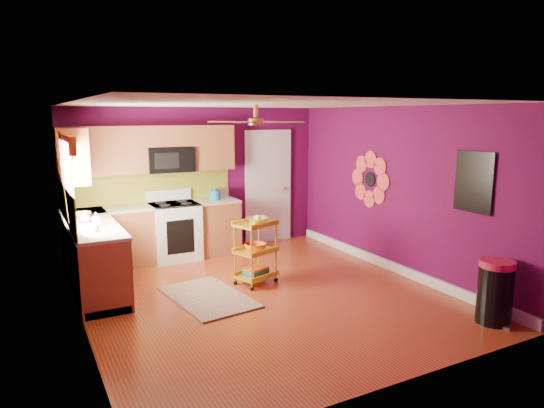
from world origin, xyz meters
TOP-DOWN VIEW (x-y plane):
  - ground at (0.00, 0.00)m, footprint 5.00×5.00m
  - room_envelope at (0.03, 0.00)m, footprint 4.54×5.04m
  - lower_cabinets at (-1.35, 1.82)m, footprint 2.81×2.31m
  - electric_range at (-0.55, 2.17)m, footprint 0.76×0.66m
  - upper_cabinetry at (-1.24, 2.17)m, footprint 2.80×2.30m
  - left_window at (-2.22, 1.05)m, footprint 0.08×1.35m
  - panel_door at (1.35, 2.47)m, footprint 0.95×0.11m
  - right_wall_art at (2.23, -0.34)m, footprint 0.04×2.74m
  - ceiling_fan at (0.00, 0.20)m, footprint 1.01×1.01m
  - shag_rug at (-0.69, 0.24)m, footprint 1.02×1.49m
  - rolling_cart at (0.12, 0.46)m, footprint 0.65×0.55m
  - trash_can at (1.96, -2.02)m, footprint 0.52×0.52m
  - teal_kettle at (0.18, 2.18)m, footprint 0.18×0.18m
  - toaster at (0.34, 2.29)m, footprint 0.22×0.15m
  - soap_bottle_a at (-1.93, 0.98)m, footprint 0.09×0.09m
  - soap_bottle_b at (-2.02, 1.33)m, footprint 0.13×0.13m
  - counter_dish at (-2.01, 1.74)m, footprint 0.26×0.26m
  - counter_cup at (-1.99, 0.70)m, footprint 0.12×0.12m

SIDE VIEW (x-z plane):
  - ground at x=0.00m, z-range 0.00..0.00m
  - shag_rug at x=-0.69m, z-range 0.00..0.02m
  - trash_can at x=1.96m, z-range 0.00..0.74m
  - lower_cabinets at x=-1.35m, z-range -0.04..0.90m
  - electric_range at x=-0.55m, z-range -0.08..1.05m
  - rolling_cart at x=0.12m, z-range 0.01..1.00m
  - counter_dish at x=-2.01m, z-range 0.94..1.00m
  - counter_cup at x=-1.99m, z-range 0.94..1.04m
  - soap_bottle_b at x=-2.02m, z-range 0.94..1.10m
  - teal_kettle at x=0.18m, z-range 0.92..1.13m
  - panel_door at x=1.35m, z-range -0.05..2.10m
  - toaster at x=0.34m, z-range 0.94..1.12m
  - soap_bottle_a at x=-1.93m, z-range 0.94..1.13m
  - right_wall_art at x=2.23m, z-range 0.92..1.96m
  - room_envelope at x=0.03m, z-range 0.37..2.89m
  - left_window at x=-2.22m, z-range 1.20..2.28m
  - upper_cabinetry at x=-1.24m, z-range 1.17..2.43m
  - ceiling_fan at x=0.00m, z-range 2.16..2.42m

